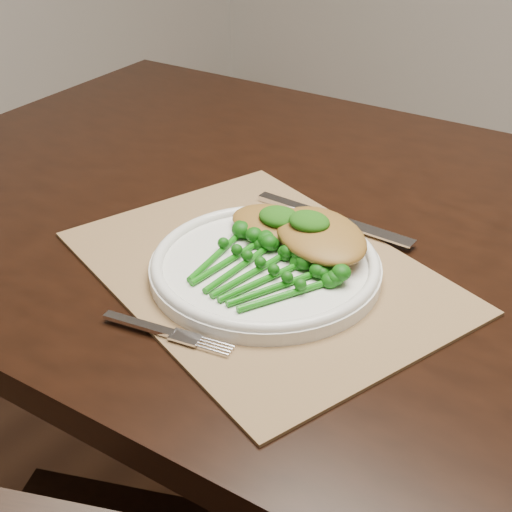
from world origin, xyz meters
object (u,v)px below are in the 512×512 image
Objects in this scene: placemat at (261,271)px; dinner_plate at (265,265)px; chicken_fillet_left at (277,224)px; broccolini_bundle at (250,274)px; dining_table at (371,444)px.

dinner_plate is (0.01, -0.01, 0.01)m from placemat.
chicken_fillet_left is 0.11m from broccolini_bundle.
broccolini_bundle reaches higher than placemat.
dining_table is 13.67× the size of chicken_fillet_left.
dinner_plate is 0.04m from broccolini_bundle.
dinner_plate is 0.08m from chicken_fillet_left.
dinner_plate reaches higher than placemat.
broccolini_bundle is at bearing -115.61° from dining_table.
chicken_fillet_left reaches higher than placemat.
dining_table is 0.42m from placemat.
broccolini_bundle reaches higher than dinner_plate.
placemat is (-0.09, -0.17, 0.37)m from dining_table.
placemat is 0.02m from dinner_plate.
chicken_fillet_left is (-0.02, 0.06, 0.03)m from placemat.
placemat is 0.07m from chicken_fillet_left.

